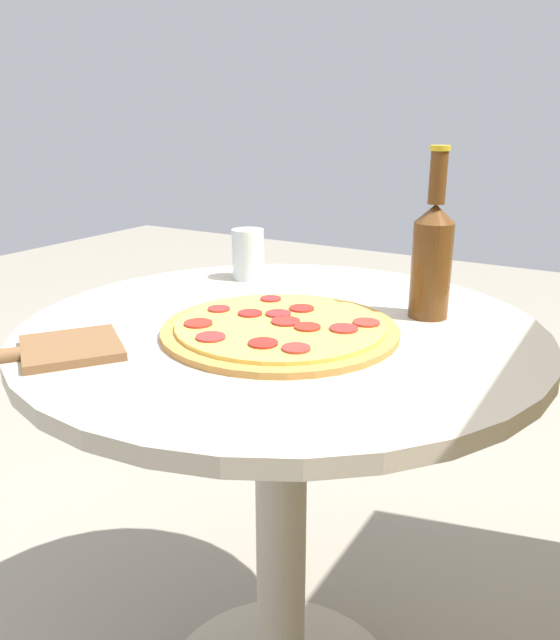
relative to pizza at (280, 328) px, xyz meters
name	(u,v)px	position (x,y,z in m)	size (l,w,h in m)	color
table	(281,449)	(-0.04, -0.02, -0.23)	(0.81, 0.81, 0.77)	#B2A893
pizza	(280,328)	(0.00, 0.00, 0.00)	(0.35, 0.35, 0.02)	#B77F3D
beer_bottle	(432,255)	(-0.19, 0.16, 0.09)	(0.06, 0.06, 0.27)	#563314
pizza_paddle	(48,351)	(0.24, -0.22, 0.00)	(0.25, 0.21, 0.02)	brown
drinking_glass	(248,254)	(-0.25, -0.22, 0.04)	(0.06, 0.06, 0.10)	silver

